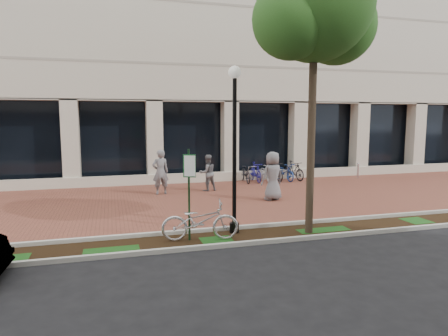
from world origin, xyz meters
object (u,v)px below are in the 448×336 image
object	(u,v)px
street_tree	(316,11)
bike_rack_cluster	(270,172)
parking_sign	(189,183)
locked_bicycle	(200,221)
pedestrian_right	(273,176)
pedestrian_left	(160,172)
bollard	(358,171)
lamppost	(234,141)
pedestrian_mid	(207,173)

from	to	relation	value
street_tree	bike_rack_cluster	distance (m)	11.13
parking_sign	locked_bicycle	distance (m)	1.08
street_tree	pedestrian_right	xyz separation A→B (m)	(0.74, 4.61, -5.25)
pedestrian_right	pedestrian_left	bearing A→B (deg)	-43.20
parking_sign	bollard	world-z (taller)	parking_sign
lamppost	pedestrian_left	world-z (taller)	lamppost
pedestrian_left	locked_bicycle	bearing A→B (deg)	86.26
pedestrian_left	pedestrian_mid	distance (m)	2.20
street_tree	pedestrian_left	size ratio (longest dim) A/B	4.08
parking_sign	pedestrian_left	xyz separation A→B (m)	(0.05, 6.87, -0.61)
lamppost	pedestrian_left	bearing A→B (deg)	101.76
lamppost	bollard	xyz separation A→B (m)	(9.67, 8.09, -2.24)
lamppost	pedestrian_mid	distance (m)	7.07
locked_bicycle	pedestrian_left	distance (m)	6.95
parking_sign	bollard	distance (m)	13.99
locked_bicycle	pedestrian_mid	size ratio (longest dim) A/B	1.25
street_tree	bollard	xyz separation A→B (m)	(7.53, 8.68, -5.80)
parking_sign	locked_bicycle	bearing A→B (deg)	9.60
pedestrian_left	bollard	size ratio (longest dim) A/B	2.24
street_tree	bike_rack_cluster	xyz separation A→B (m)	(2.51, 9.19, -5.76)
locked_bicycle	parking_sign	bearing A→B (deg)	86.33
parking_sign	locked_bicycle	size ratio (longest dim) A/B	1.20
lamppost	pedestrian_mid	bearing A→B (deg)	83.03
lamppost	locked_bicycle	size ratio (longest dim) A/B	2.28
street_tree	locked_bicycle	bearing A→B (deg)	177.62
street_tree	bike_rack_cluster	size ratio (longest dim) A/B	2.29
pedestrian_right	bike_rack_cluster	distance (m)	4.94
locked_bicycle	pedestrian_mid	world-z (taller)	pedestrian_mid
parking_sign	pedestrian_left	distance (m)	6.90
parking_sign	bike_rack_cluster	xyz separation A→B (m)	(6.05, 8.99, -1.11)
bollard	pedestrian_right	bearing A→B (deg)	-149.06
pedestrian_mid	pedestrian_right	xyz separation A→B (m)	(2.06, -2.75, 0.16)
pedestrian_right	bike_rack_cluster	bearing A→B (deg)	-124.15
pedestrian_right	bollard	xyz separation A→B (m)	(6.79, 4.07, -0.55)
pedestrian_left	street_tree	bearing A→B (deg)	110.64
bike_rack_cluster	lamppost	bearing A→B (deg)	-120.65
locked_bicycle	pedestrian_right	xyz separation A→B (m)	(4.00, 4.48, 0.44)
lamppost	locked_bicycle	world-z (taller)	lamppost
bollard	pedestrian_left	bearing A→B (deg)	-171.70
bike_rack_cluster	bollard	bearing A→B (deg)	-8.08
pedestrian_left	bollard	xyz separation A→B (m)	(11.02, 1.61, -0.54)
lamppost	pedestrian_right	size ratio (longest dim) A/B	2.40
locked_bicycle	bike_rack_cluster	distance (m)	10.74
pedestrian_left	bollard	world-z (taller)	pedestrian_left
parking_sign	street_tree	bearing A→B (deg)	19.35
parking_sign	pedestrian_right	xyz separation A→B (m)	(4.28, 4.41, -0.60)
parking_sign	bollard	bearing A→B (deg)	60.03
locked_bicycle	lamppost	bearing A→B (deg)	-58.66
lamppost	bollard	distance (m)	12.81
lamppost	bike_rack_cluster	world-z (taller)	lamppost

